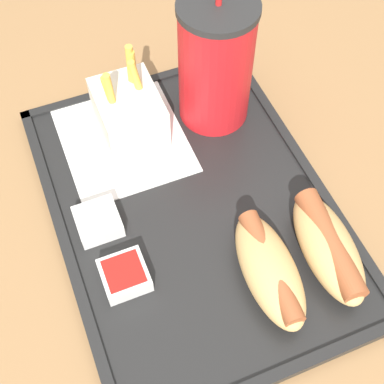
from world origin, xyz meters
The scene contains 10 objects.
ground_plane centered at (0.00, 0.00, 0.00)m, with size 8.00×8.00×0.00m, color #4C4742.
dining_table centered at (0.00, 0.00, 0.36)m, with size 1.37×1.04×0.73m.
food_tray centered at (-0.04, -0.03, 0.73)m, with size 0.43×0.31×0.01m.
paper_napkin centered at (-0.17, -0.08, 0.74)m, with size 0.18×0.15×0.00m.
soda_cup centered at (-0.16, 0.05, 0.82)m, with size 0.09×0.09×0.20m.
hot_dog_far centered at (0.08, 0.08, 0.76)m, with size 0.14×0.07×0.04m.
hot_dog_near centered at (0.08, 0.01, 0.76)m, with size 0.14×0.06×0.04m.
fries_carton centered at (-0.17, -0.06, 0.77)m, with size 0.09×0.07×0.12m.
sauce_cup_mayo centered at (-0.05, -0.14, 0.75)m, with size 0.05×0.05×0.02m.
sauce_cup_ketchup centered at (0.02, -0.13, 0.75)m, with size 0.05×0.05×0.02m.
Camera 1 is at (0.27, -0.16, 1.27)m, focal length 50.00 mm.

